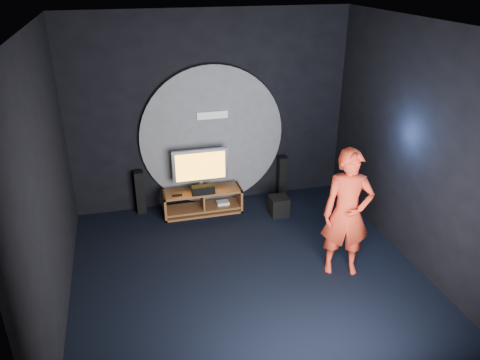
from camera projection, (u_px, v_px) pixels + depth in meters
name	position (u px, v px, depth m)	size (l,w,h in m)	color
floor	(248.00, 275.00, 6.84)	(5.00, 5.00, 0.00)	black
back_wall	(211.00, 112.00, 8.29)	(5.00, 0.04, 3.50)	black
front_wall	(330.00, 280.00, 3.91)	(5.00, 0.04, 3.50)	black
left_wall	(46.00, 187.00, 5.52)	(0.04, 5.00, 3.50)	black
right_wall	(418.00, 148.00, 6.67)	(0.04, 5.00, 3.50)	black
ceiling	(250.00, 25.00, 5.35)	(5.00, 5.00, 0.01)	black
wall_disc_panel	(212.00, 137.00, 8.43)	(2.60, 0.11, 2.60)	#515156
media_console	(203.00, 203.00, 8.49)	(1.41, 0.45, 0.45)	brown
tv	(200.00, 168.00, 8.26)	(0.99, 0.22, 0.75)	#B1B1B8
center_speaker	(203.00, 190.00, 8.22)	(0.40, 0.15, 0.15)	black
remote	(177.00, 195.00, 8.16)	(0.18, 0.05, 0.02)	black
tower_speaker_left	(140.00, 192.00, 8.41)	(0.16, 0.18, 0.80)	black
tower_speaker_right	(282.00, 176.00, 9.03)	(0.16, 0.18, 0.80)	black
subwoofer	(279.00, 206.00, 8.41)	(0.32, 0.32, 0.35)	black
player	(347.00, 213.00, 6.57)	(0.70, 0.46, 1.91)	red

